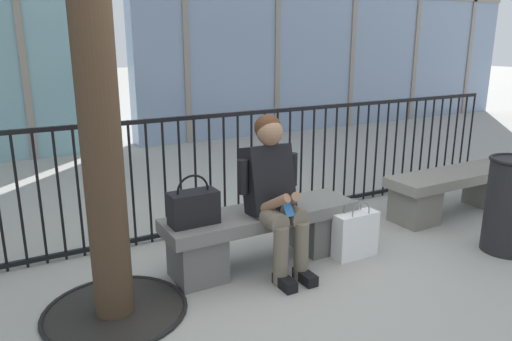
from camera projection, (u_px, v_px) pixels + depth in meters
ground_plane at (262, 262)px, 3.90m from camera, size 60.00×60.00×0.00m
stone_bench at (262, 231)px, 3.83m from camera, size 1.60×0.44×0.45m
seated_person_with_phone at (274, 190)px, 3.64m from camera, size 0.52×0.66×1.21m
handbag_on_bench at (194, 207)px, 3.47m from camera, size 0.35×0.18×0.37m
shopping_bag at (355, 234)px, 3.96m from camera, size 0.39×0.14×0.49m
plaza_railing at (217, 172)px, 4.46m from camera, size 7.13×0.04×1.11m
stone_bench_far at (454, 188)px, 4.95m from camera, size 1.60×0.44×0.45m
trash_can at (511, 205)px, 4.02m from camera, size 0.43×0.43×0.82m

